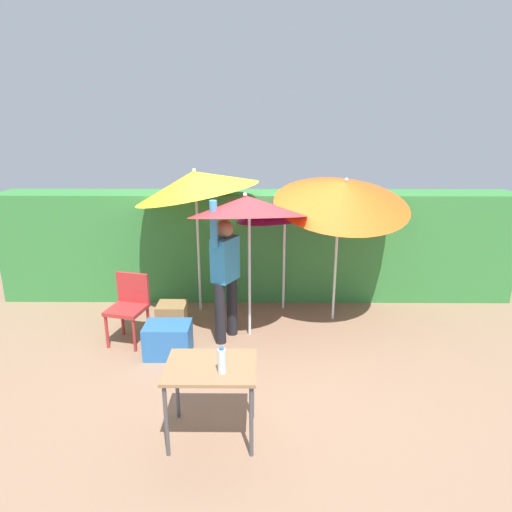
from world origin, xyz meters
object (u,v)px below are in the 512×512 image
at_px(umbrella_yellow, 284,208).
at_px(crate_cardboard, 172,315).
at_px(person_vendor, 225,271).
at_px(folding_table, 211,374).
at_px(umbrella_orange, 195,182).
at_px(umbrella_navy, 343,193).
at_px(chair_plastic, 129,304).
at_px(bottle_water, 222,361).
at_px(cooler_box, 168,340).
at_px(umbrella_rainbow, 247,207).

bearing_deg(umbrella_yellow, crate_cardboard, -159.45).
bearing_deg(person_vendor, folding_table, -89.80).
height_order(umbrella_orange, umbrella_yellow, umbrella_orange).
bearing_deg(umbrella_navy, chair_plastic, -166.24).
distance_m(umbrella_orange, bottle_water, 3.16).
bearing_deg(umbrella_yellow, umbrella_navy, -24.59).
xyz_separation_m(umbrella_orange, folding_table, (0.47, -2.79, -1.30)).
xyz_separation_m(chair_plastic, folding_table, (1.25, -1.84, 0.13)).
distance_m(crate_cardboard, folding_table, 2.46).
bearing_deg(cooler_box, folding_table, -64.70).
relative_size(umbrella_yellow, bottle_water, 7.63).
height_order(umbrella_yellow, chair_plastic, umbrella_yellow).
bearing_deg(folding_table, crate_cardboard, 109.30).
relative_size(person_vendor, bottle_water, 7.83).
height_order(umbrella_rainbow, folding_table, umbrella_rainbow).
bearing_deg(bottle_water, chair_plastic, 124.88).
bearing_deg(umbrella_navy, cooler_box, -154.55).
height_order(umbrella_rainbow, bottle_water, umbrella_rainbow).
bearing_deg(person_vendor, bottle_water, -86.72).
distance_m(folding_table, bottle_water, 0.25).
height_order(umbrella_rainbow, person_vendor, umbrella_rainbow).
distance_m(umbrella_orange, crate_cardboard, 1.88).
xyz_separation_m(umbrella_rainbow, umbrella_yellow, (0.51, 0.85, -0.18)).
distance_m(umbrella_rainbow, crate_cardboard, 1.93).
distance_m(umbrella_navy, folding_table, 3.19).
height_order(umbrella_orange, cooler_box, umbrella_orange).
height_order(umbrella_yellow, person_vendor, person_vendor).
bearing_deg(chair_plastic, cooler_box, -34.02).
distance_m(cooler_box, folding_table, 1.67).
relative_size(person_vendor, crate_cardboard, 4.69).
bearing_deg(chair_plastic, umbrella_yellow, 26.82).
bearing_deg(umbrella_orange, umbrella_yellow, 3.55).
height_order(umbrella_orange, umbrella_navy, umbrella_orange).
bearing_deg(bottle_water, cooler_box, 116.96).
xyz_separation_m(umbrella_yellow, cooler_box, (-1.47, -1.41, -1.37)).
xyz_separation_m(umbrella_rainbow, umbrella_navy, (1.27, 0.51, 0.09)).
relative_size(chair_plastic, bottle_water, 3.71).
bearing_deg(bottle_water, umbrella_yellow, 77.24).
distance_m(chair_plastic, bottle_water, 2.40).
xyz_separation_m(umbrella_rainbow, umbrella_orange, (-0.75, 0.78, 0.19)).
bearing_deg(cooler_box, umbrella_orange, 80.73).
relative_size(crate_cardboard, bottle_water, 1.67).
height_order(umbrella_yellow, folding_table, umbrella_yellow).
distance_m(umbrella_orange, cooler_box, 2.20).
bearing_deg(umbrella_navy, umbrella_orange, 172.43).
bearing_deg(cooler_box, bottle_water, -63.04).
height_order(umbrella_rainbow, umbrella_orange, umbrella_orange).
bearing_deg(crate_cardboard, umbrella_navy, 6.04).
height_order(umbrella_orange, chair_plastic, umbrella_orange).
xyz_separation_m(umbrella_yellow, folding_table, (-0.78, -2.87, -0.93)).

